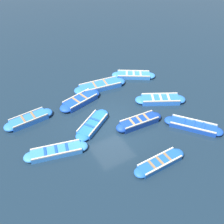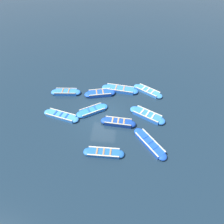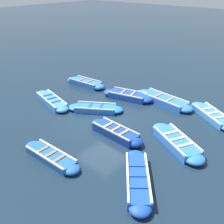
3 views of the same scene
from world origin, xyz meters
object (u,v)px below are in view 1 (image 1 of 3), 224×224
at_px(boat_centre, 160,163).
at_px(boat_bow_out, 193,126).
at_px(boat_stern_in, 56,152).
at_px(boat_broadside, 160,100).
at_px(boat_drifting, 93,124).
at_px(boat_far_corner, 80,101).
at_px(boat_alongside, 134,75).
at_px(boat_tucked, 139,122).
at_px(boat_near_quay, 29,119).
at_px(boat_outer_right, 100,86).

distance_m(boat_centre, boat_bow_out, 3.85).
height_order(boat_bow_out, boat_stern_in, boat_bow_out).
relative_size(boat_broadside, boat_drifting, 1.12).
xyz_separation_m(boat_far_corner, boat_broadside, (4.96, -2.73, -0.01)).
xyz_separation_m(boat_far_corner, boat_drifting, (-0.36, -2.62, -0.04)).
bearing_deg(boat_broadside, boat_alongside, 86.74).
xyz_separation_m(boat_alongside, boat_bow_out, (-0.13, -6.91, 0.01)).
relative_size(boat_centre, boat_stern_in, 0.88).
xyz_separation_m(boat_centre, boat_drifting, (-1.75, 4.57, 0.00)).
xyz_separation_m(boat_tucked, boat_near_quay, (-5.99, 3.80, -0.02)).
height_order(boat_far_corner, boat_broadside, boat_far_corner).
relative_size(boat_tucked, boat_near_quay, 1.00).
distance_m(boat_far_corner, boat_bow_out, 7.78).
xyz_separation_m(boat_broadside, boat_near_quay, (-8.67, 2.58, 0.00)).
distance_m(boat_alongside, boat_stern_in, 9.53).
height_order(boat_drifting, boat_outer_right, boat_outer_right).
xyz_separation_m(boat_tucked, boat_outer_right, (-0.19, 4.89, -0.02)).
bearing_deg(boat_stern_in, boat_tucked, -3.42).
distance_m(boat_centre, boat_near_quay, 8.69).
height_order(boat_outer_right, boat_near_quay, same).
xyz_separation_m(boat_drifting, boat_stern_in, (-2.81, -1.01, 0.01)).
xyz_separation_m(boat_near_quay, boat_stern_in, (0.55, -3.47, -0.02)).
xyz_separation_m(boat_far_corner, boat_near_quay, (-3.71, -0.15, -0.01)).
xyz_separation_m(boat_broadside, boat_outer_right, (-2.86, 3.67, -0.00)).
bearing_deg(boat_outer_right, boat_far_corner, -155.82).
xyz_separation_m(boat_bow_out, boat_near_quay, (-8.75, 5.78, 0.01)).
bearing_deg(boat_stern_in, boat_outer_right, 40.97).
distance_m(boat_far_corner, boat_tucked, 4.56).
bearing_deg(boat_broadside, boat_drifting, 178.80).
bearing_deg(boat_drifting, boat_broadside, -1.20).
height_order(boat_far_corner, boat_stern_in, boat_far_corner).
xyz_separation_m(boat_alongside, boat_drifting, (-5.53, -3.60, 0.00)).
relative_size(boat_outer_right, boat_stern_in, 1.12).
relative_size(boat_tucked, boat_stern_in, 0.88).
relative_size(boat_centre, boat_far_corner, 0.95).
relative_size(boat_centre, boat_broadside, 0.91).
relative_size(boat_centre, boat_outer_right, 0.79).
bearing_deg(boat_broadside, boat_far_corner, 151.14).
relative_size(boat_far_corner, boat_near_quay, 1.05).
bearing_deg(boat_tucked, boat_centre, -105.34).
relative_size(boat_bow_out, boat_near_quay, 1.01).
bearing_deg(boat_bow_out, boat_broadside, 91.37).
relative_size(boat_bow_out, boat_stern_in, 0.90).
distance_m(boat_centre, boat_tucked, 3.36).
distance_m(boat_alongside, boat_near_quay, 8.95).
height_order(boat_centre, boat_stern_in, boat_stern_in).
bearing_deg(boat_tucked, boat_broadside, 24.55).
relative_size(boat_centre, boat_drifting, 1.03).
bearing_deg(boat_alongside, boat_drifting, -146.93).
height_order(boat_alongside, boat_outer_right, boat_outer_right).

